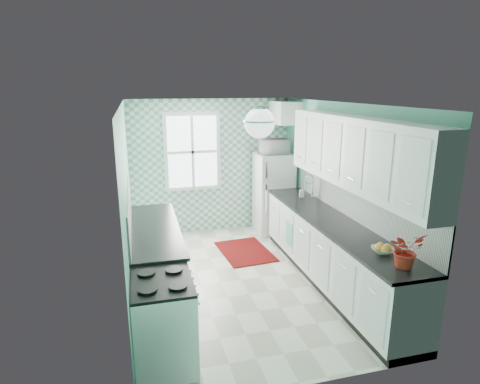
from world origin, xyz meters
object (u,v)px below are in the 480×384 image
object	(u,v)px
microwave	(274,146)
ceiling_light	(260,123)
stove	(164,321)
fruit_bowl	(383,250)
potted_plant	(406,250)
fridge	(273,193)
sink	(302,200)

from	to	relation	value
microwave	ceiling_light	bearing A→B (deg)	65.21
ceiling_light	microwave	bearing A→B (deg)	66.88
stove	fruit_bowl	size ratio (longest dim) A/B	3.77
stove	potted_plant	size ratio (longest dim) A/B	2.40
fridge	microwave	bearing A→B (deg)	54.45
ceiling_light	sink	distance (m)	2.35
fruit_bowl	potted_plant	bearing A→B (deg)	-90.00
sink	potted_plant	world-z (taller)	sink
sink	potted_plant	bearing A→B (deg)	-87.21
ceiling_light	stove	bearing A→B (deg)	-148.68
potted_plant	fridge	bearing A→B (deg)	91.39
stove	fruit_bowl	world-z (taller)	fruit_bowl
sink	fruit_bowl	bearing A→B (deg)	-87.23
ceiling_light	fridge	world-z (taller)	ceiling_light
ceiling_light	stove	xyz separation A→B (m)	(-1.20, -0.73, -1.85)
ceiling_light	fridge	bearing A→B (deg)	66.88
sink	microwave	world-z (taller)	microwave
stove	fridge	bearing A→B (deg)	59.14
potted_plant	microwave	size ratio (longest dim) A/B	0.76
sink	microwave	size ratio (longest dim) A/B	1.08
fruit_bowl	stove	bearing A→B (deg)	179.51
sink	microwave	distance (m)	1.34
potted_plant	sink	bearing A→B (deg)	89.91
stove	potted_plant	world-z (taller)	potted_plant
fruit_bowl	potted_plant	world-z (taller)	potted_plant
ceiling_light	sink	bearing A→B (deg)	50.58
ceiling_light	potted_plant	distance (m)	2.03
fridge	microwave	xyz separation A→B (m)	(0.00, 0.00, 0.89)
ceiling_light	microwave	distance (m)	2.91
fruit_bowl	microwave	xyz separation A→B (m)	(-0.09, 3.35, 0.68)
sink	potted_plant	distance (m)	2.59
sink	fruit_bowl	distance (m)	2.22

